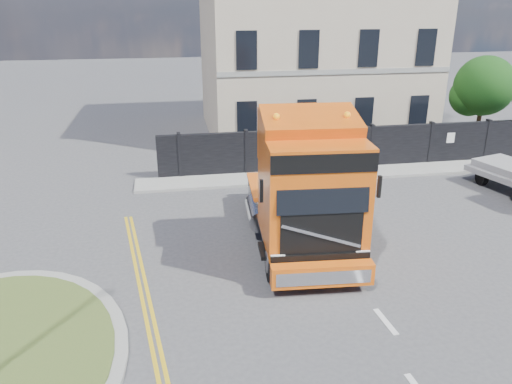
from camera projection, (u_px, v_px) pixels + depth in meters
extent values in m
plane|color=#424244|center=(261.00, 275.00, 14.62)|extent=(120.00, 120.00, 0.00)
cube|color=black|center=(351.00, 148.00, 23.50)|extent=(18.00, 0.25, 2.00)
cube|color=#C1B499|center=(311.00, 37.00, 28.77)|extent=(12.00, 10.00, 11.00)
cylinder|color=#382619|center=(478.00, 122.00, 27.57)|extent=(0.24, 0.24, 2.40)
sphere|color=#133610|center=(484.00, 86.00, 26.85)|extent=(3.20, 3.20, 3.20)
sphere|color=#133610|center=(470.00, 96.00, 27.35)|extent=(2.20, 2.20, 2.20)
cube|color=gray|center=(356.00, 173.00, 23.01)|extent=(20.00, 1.60, 0.12)
cube|color=black|center=(297.00, 212.00, 16.83)|extent=(3.25, 7.23, 0.50)
cube|color=#E0580F|center=(311.00, 189.00, 14.45)|extent=(3.00, 3.11, 3.14)
cube|color=#E0580F|center=(305.00, 135.00, 15.07)|extent=(2.86, 1.21, 1.57)
cube|color=black|center=(323.00, 192.00, 12.95)|extent=(2.46, 0.25, 1.18)
cube|color=#E0580F|center=(322.00, 274.00, 13.43)|extent=(2.82, 0.59, 0.62)
cylinder|color=black|center=(273.00, 262.00, 14.16)|extent=(0.44, 1.19, 1.16)
cylinder|color=gray|center=(273.00, 262.00, 14.16)|extent=(0.44, 0.67, 0.64)
cylinder|color=black|center=(356.00, 257.00, 14.39)|extent=(0.44, 1.19, 1.16)
cylinder|color=gray|center=(356.00, 257.00, 14.39)|extent=(0.44, 0.67, 0.64)
cylinder|color=black|center=(258.00, 207.00, 17.84)|extent=(0.44, 1.19, 1.16)
cylinder|color=gray|center=(258.00, 207.00, 17.84)|extent=(0.44, 0.67, 0.64)
cylinder|color=black|center=(325.00, 205.00, 18.08)|extent=(0.44, 1.19, 1.16)
cylinder|color=gray|center=(325.00, 205.00, 18.08)|extent=(0.44, 0.67, 0.64)
cylinder|color=black|center=(255.00, 194.00, 19.09)|extent=(0.44, 1.19, 1.16)
cylinder|color=gray|center=(255.00, 194.00, 19.09)|extent=(0.44, 0.67, 0.64)
cylinder|color=black|center=(317.00, 192.00, 19.32)|extent=(0.44, 1.19, 1.16)
cylinder|color=gray|center=(317.00, 192.00, 19.32)|extent=(0.44, 0.67, 0.64)
cylinder|color=black|center=(482.00, 177.00, 21.60)|extent=(0.24, 0.67, 0.67)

